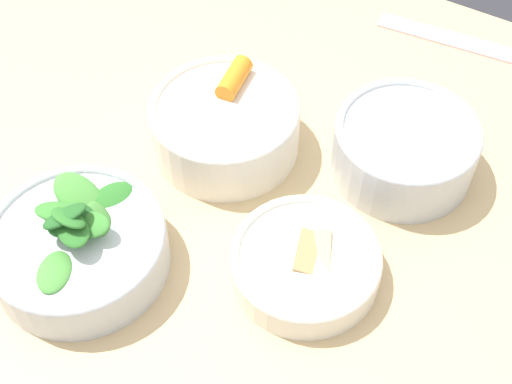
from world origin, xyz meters
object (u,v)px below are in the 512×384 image
ruler (477,47)px  bowl_carrots (225,124)px  bowl_beans_hotdog (404,149)px  bowl_greens (78,245)px  bowl_cookies (305,263)px

ruler → bowl_carrots: bearing=-121.1°
bowl_beans_hotdog → ruler: bowl_beans_hotdog is taller
bowl_carrots → bowl_greens: 0.21m
bowl_greens → bowl_beans_hotdog: (0.23, 0.28, 0.00)m
bowl_greens → bowl_cookies: (0.20, 0.10, -0.01)m
bowl_carrots → bowl_cookies: bowl_carrots is taller
bowl_carrots → bowl_greens: bearing=-100.6°
bowl_carrots → bowl_beans_hotdog: (0.19, 0.07, -0.00)m
bowl_carrots → bowl_beans_hotdog: bowl_carrots is taller
bowl_greens → bowl_beans_hotdog: 0.36m
bowl_carrots → bowl_beans_hotdog: bearing=20.8°
bowl_beans_hotdog → ruler: size_ratio=0.58×
bowl_beans_hotdog → ruler: (0.00, 0.24, -0.03)m
bowl_greens → bowl_cookies: size_ratio=1.19×
bowl_beans_hotdog → bowl_cookies: 0.18m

